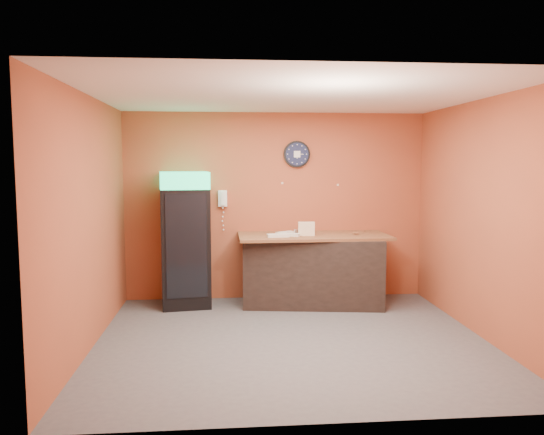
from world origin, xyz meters
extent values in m
plane|color=#47474C|center=(0.00, 0.00, 0.00)|extent=(4.50, 4.50, 0.00)
cube|color=#A94F2F|center=(0.00, 2.00, 1.40)|extent=(4.50, 0.02, 2.80)
cube|color=#A94F2F|center=(-2.25, 0.00, 1.40)|extent=(0.02, 4.00, 2.80)
cube|color=#A94F2F|center=(2.25, 0.00, 1.40)|extent=(0.02, 4.00, 2.80)
cube|color=white|center=(0.00, 0.00, 2.80)|extent=(4.50, 4.00, 0.02)
cube|color=black|center=(-1.34, 1.65, 0.84)|extent=(0.75, 0.75, 1.69)
cube|color=#19D680|center=(-1.34, 1.65, 1.81)|extent=(0.75, 0.75, 0.24)
cube|color=black|center=(-1.38, 1.31, 0.92)|extent=(0.56, 0.09, 1.45)
cube|color=black|center=(0.51, 1.56, 0.49)|extent=(2.07, 1.13, 0.98)
cylinder|color=black|center=(0.32, 1.98, 2.18)|extent=(0.40, 0.05, 0.40)
cylinder|color=#0F1433|center=(0.32, 1.95, 2.18)|extent=(0.34, 0.01, 0.34)
cube|color=white|center=(0.32, 1.94, 2.18)|extent=(0.10, 0.00, 0.10)
cube|color=white|center=(-0.80, 1.96, 1.53)|extent=(0.13, 0.08, 0.24)
cube|color=white|center=(-0.80, 1.91, 1.53)|extent=(0.05, 0.04, 0.20)
cube|color=brown|center=(0.51, 1.56, 1.00)|extent=(2.17, 1.00, 0.04)
cube|color=#F7E1C0|center=(0.39, 1.45, 1.05)|extent=(0.24, 0.09, 0.05)
cube|color=#F7E1C0|center=(0.39, 1.45, 1.10)|extent=(0.24, 0.09, 0.05)
cube|color=#F7E1C0|center=(0.39, 1.45, 1.14)|extent=(0.24, 0.09, 0.05)
cube|color=#F7E1C0|center=(0.39, 1.45, 1.19)|extent=(0.24, 0.09, 0.05)
cube|color=silver|center=(-0.03, 1.34, 1.04)|extent=(0.32, 0.16, 0.04)
cube|color=silver|center=(0.15, 1.43, 1.04)|extent=(0.30, 0.23, 0.04)
cube|color=silver|center=(0.10, 1.60, 1.04)|extent=(0.30, 0.25, 0.04)
cylinder|color=silver|center=(0.27, 1.67, 1.06)|extent=(0.07, 0.07, 0.07)
camera|label=1|loc=(-0.75, -5.94, 2.06)|focal=35.00mm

